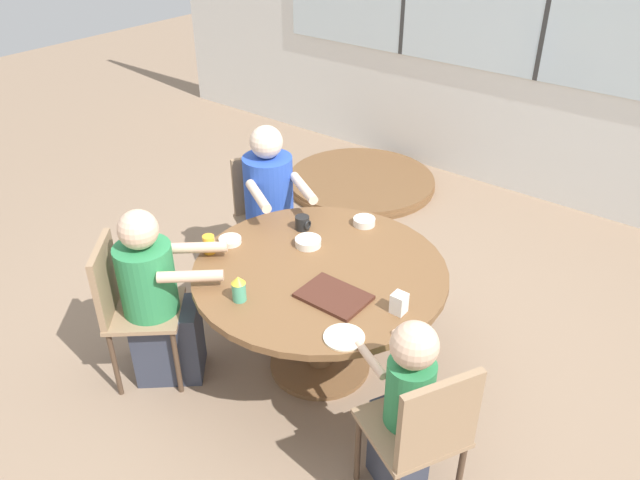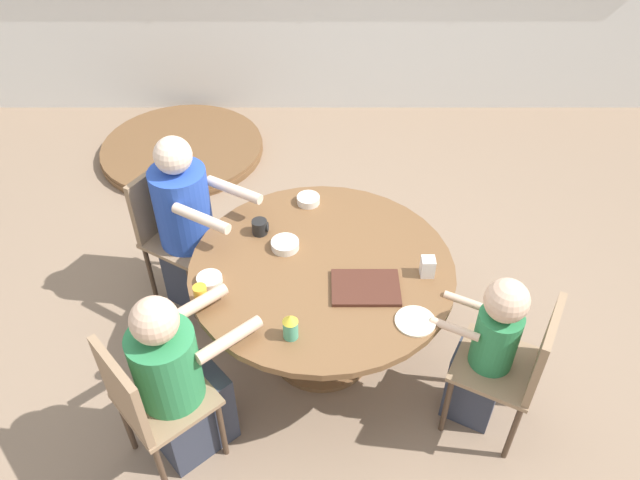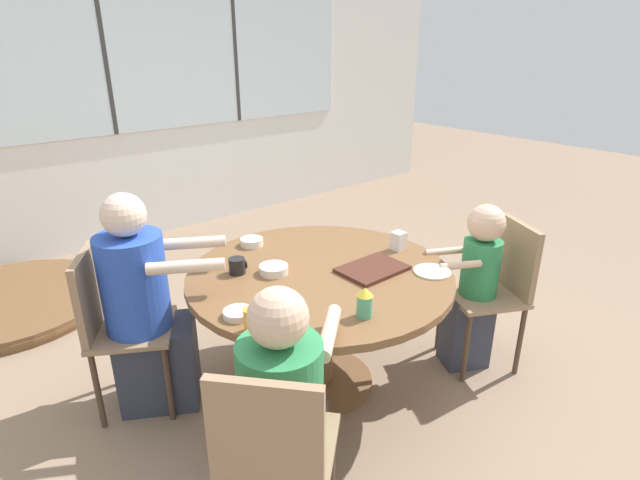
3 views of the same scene
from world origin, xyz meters
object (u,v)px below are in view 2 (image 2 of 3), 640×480
(bowl_cereal, at_px, (208,280))
(chair_for_woman_green_shirt, at_px, (168,224))
(person_woman_green_shirt, at_px, (190,234))
(coffee_mug, at_px, (258,227))
(juice_glass, at_px, (199,295))
(sippy_cup, at_px, (289,326))
(person_toddler, at_px, (484,355))
(bowl_white_shallow, at_px, (283,245))
(folded_table_stack, at_px, (180,149))
(bowl_fruit, at_px, (306,200))
(milk_carton_small, at_px, (426,267))
(chair_for_man_blue_shirt, at_px, (145,400))
(chair_for_toddler, at_px, (517,362))
(person_man_blue_shirt, at_px, (178,386))

(bowl_cereal, bearing_deg, chair_for_woman_green_shirt, 117.80)
(person_woman_green_shirt, height_order, coffee_mug, person_woman_green_shirt)
(juice_glass, bearing_deg, sippy_cup, -25.76)
(person_toddler, distance_m, bowl_white_shallow, 1.18)
(bowl_cereal, bearing_deg, coffee_mug, 58.73)
(sippy_cup, bearing_deg, folded_table_stack, 111.68)
(chair_for_woman_green_shirt, bearing_deg, bowl_cereal, 58.48)
(bowl_cereal, height_order, folded_table_stack, bowl_cereal)
(sippy_cup, relative_size, folded_table_stack, 0.10)
(bowl_white_shallow, bearing_deg, sippy_cup, -85.13)
(sippy_cup, distance_m, bowl_fruit, 1.01)
(person_woman_green_shirt, relative_size, coffee_mug, 12.93)
(milk_carton_small, distance_m, folded_table_stack, 2.87)
(person_woman_green_shirt, bearing_deg, chair_for_woman_green_shirt, -90.00)
(person_toddler, relative_size, bowl_white_shallow, 6.67)
(chair_for_woman_green_shirt, height_order, juice_glass, chair_for_woman_green_shirt)
(chair_for_man_blue_shirt, xyz_separation_m, person_toddler, (1.62, 0.28, -0.04))
(chair_for_man_blue_shirt, relative_size, person_toddler, 0.88)
(chair_for_woman_green_shirt, height_order, person_toddler, person_toddler)
(chair_for_man_blue_shirt, distance_m, person_toddler, 1.64)
(bowl_white_shallow, height_order, bowl_cereal, bowl_white_shallow)
(coffee_mug, bearing_deg, bowl_fruit, 45.97)
(coffee_mug, xyz_separation_m, sippy_cup, (0.19, -0.74, 0.03))
(chair_for_toddler, distance_m, person_man_blue_shirt, 1.63)
(bowl_white_shallow, height_order, folded_table_stack, bowl_white_shallow)
(chair_for_woman_green_shirt, xyz_separation_m, coffee_mug, (0.58, -0.28, 0.21))
(chair_for_woman_green_shirt, distance_m, bowl_cereal, 0.77)
(milk_carton_small, height_order, bowl_white_shallow, milk_carton_small)
(bowl_fruit, bearing_deg, person_woman_green_shirt, -173.91)
(person_woman_green_shirt, xyz_separation_m, person_man_blue_shirt, (0.10, -1.06, -0.04))
(person_toddler, height_order, folded_table_stack, person_toddler)
(bowl_cereal, bearing_deg, sippy_cup, -40.06)
(milk_carton_small, bearing_deg, bowl_fruit, 135.91)
(chair_for_toddler, relative_size, coffee_mug, 9.72)
(juice_glass, bearing_deg, milk_carton_small, 9.85)
(bowl_fruit, distance_m, folded_table_stack, 2.05)
(chair_for_man_blue_shirt, bearing_deg, bowl_fruit, 108.39)
(coffee_mug, distance_m, folded_table_stack, 2.15)
(bowl_white_shallow, xyz_separation_m, bowl_fruit, (0.12, 0.39, -0.00))
(person_woman_green_shirt, relative_size, milk_carton_small, 11.06)
(chair_for_toddler, distance_m, bowl_fruit, 1.47)
(coffee_mug, distance_m, bowl_fruit, 0.38)
(chair_for_man_blue_shirt, xyz_separation_m, bowl_cereal, (0.23, 0.59, 0.19))
(juice_glass, relative_size, milk_carton_small, 1.00)
(milk_carton_small, distance_m, bowl_white_shallow, 0.77)
(juice_glass, distance_m, bowl_fruit, 0.95)
(juice_glass, xyz_separation_m, bowl_fruit, (0.51, 0.79, -0.03))
(person_man_blue_shirt, xyz_separation_m, person_toddler, (1.49, 0.17, 0.00))
(chair_for_toddler, distance_m, bowl_white_shallow, 1.32)
(person_toddler, bearing_deg, bowl_white_shallow, 88.32)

